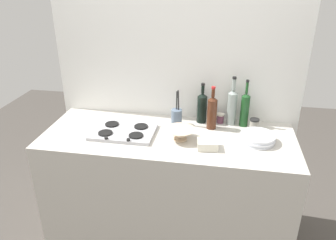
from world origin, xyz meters
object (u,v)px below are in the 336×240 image
wine_bottle_mid_left (212,112)px  butter_dish (207,144)px  wine_bottle_leftmost (245,109)px  utensil_crock (177,116)px  mixing_bowl (180,134)px  wine_bottle_rightmost (202,107)px  plate_stack (258,138)px  wine_bottle_mid_right (232,106)px  condiment_jar_rear (254,124)px  condiment_jar_front (220,118)px  stovetop_hob (124,132)px

wine_bottle_mid_left → butter_dish: (-0.01, -0.31, -0.10)m
wine_bottle_leftmost → utensil_crock: (-0.50, -0.07, -0.07)m
wine_bottle_leftmost → butter_dish: wine_bottle_leftmost is taller
mixing_bowl → wine_bottle_mid_left: bearing=47.8°
wine_bottle_mid_left → wine_bottle_rightmost: size_ratio=1.04×
wine_bottle_leftmost → wine_bottle_rightmost: size_ratio=1.15×
plate_stack → wine_bottle_mid_right: 0.34m
wine_bottle_mid_left → utensil_crock: wine_bottle_mid_left is taller
butter_dish → condiment_jar_rear: 0.47m
wine_bottle_rightmost → mixing_bowl: 0.35m
butter_dish → condiment_jar_rear: condiment_jar_rear is taller
wine_bottle_leftmost → condiment_jar_front: 0.20m
wine_bottle_mid_right → condiment_jar_front: wine_bottle_mid_right is taller
wine_bottle_mid_left → utensil_crock: size_ratio=1.17×
utensil_crock → condiment_jar_rear: 0.58m
butter_dish → wine_bottle_mid_left: bearing=88.6°
wine_bottle_mid_right → utensil_crock: 0.42m
mixing_bowl → condiment_jar_front: mixing_bowl is taller
mixing_bowl → wine_bottle_leftmost: bearing=35.1°
plate_stack → condiment_jar_front: condiment_jar_front is taller
plate_stack → stovetop_hob: bearing=-177.9°
mixing_bowl → condiment_jar_rear: 0.57m
wine_bottle_mid_right → condiment_jar_front: 0.14m
wine_bottle_leftmost → wine_bottle_mid_left: 0.25m
wine_bottle_leftmost → condiment_jar_rear: size_ratio=4.31×
wine_bottle_mid_right → mixing_bowl: size_ratio=1.78×
utensil_crock → condiment_jar_rear: utensil_crock is taller
wine_bottle_mid_right → butter_dish: 0.45m
wine_bottle_rightmost → utensil_crock: bearing=-156.6°
wine_bottle_leftmost → butter_dish: 0.48m
mixing_bowl → condiment_jar_front: 0.42m
stovetop_hob → condiment_jar_rear: bearing=13.8°
stovetop_hob → utensil_crock: bearing=31.1°
wine_bottle_rightmost → condiment_jar_rear: wine_bottle_rightmost is taller
wine_bottle_mid_left → utensil_crock: bearing=176.1°
wine_bottle_mid_right → condiment_jar_rear: wine_bottle_mid_right is taller
stovetop_hob → plate_stack: 0.94m
wine_bottle_rightmost → butter_dish: wine_bottle_rightmost is taller
stovetop_hob → butter_dish: butter_dish is taller
wine_bottle_mid_left → wine_bottle_mid_right: (0.14, 0.10, 0.02)m
wine_bottle_mid_right → condiment_jar_front: size_ratio=5.06×
wine_bottle_mid_right → utensil_crock: (-0.41, -0.08, -0.08)m
stovetop_hob → condiment_jar_front: 0.75m
wine_bottle_mid_right → utensil_crock: wine_bottle_mid_right is taller
stovetop_hob → wine_bottle_mid_left: 0.66m
wine_bottle_leftmost → wine_bottle_mid_right: bearing=172.2°
stovetop_hob → utensil_crock: size_ratio=1.60×
wine_bottle_mid_left → condiment_jar_front: bearing=59.9°
mixing_bowl → condiment_jar_rear: same height
wine_bottle_leftmost → utensil_crock: wine_bottle_leftmost is taller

